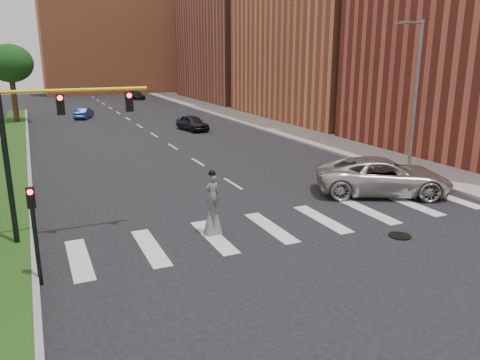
% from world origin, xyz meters
% --- Properties ---
extents(ground_plane, '(160.00, 160.00, 0.00)m').
position_xyz_m(ground_plane, '(0.00, 0.00, 0.00)').
color(ground_plane, black).
rests_on(ground_plane, ground).
extents(grass_median, '(2.00, 60.00, 0.25)m').
position_xyz_m(grass_median, '(-11.50, 20.00, 0.12)').
color(grass_median, '#1D4012').
rests_on(grass_median, ground).
extents(median_curb, '(0.20, 60.00, 0.28)m').
position_xyz_m(median_curb, '(-10.45, 20.00, 0.14)').
color(median_curb, '#969690').
rests_on(median_curb, ground).
extents(sidewalk_right, '(5.00, 90.00, 0.18)m').
position_xyz_m(sidewalk_right, '(12.50, 25.00, 0.09)').
color(sidewalk_right, gray).
rests_on(sidewalk_right, ground).
extents(manhole, '(0.90, 0.90, 0.04)m').
position_xyz_m(manhole, '(3.00, -2.00, 0.02)').
color(manhole, black).
rests_on(manhole, ground).
extents(building_mid, '(16.00, 22.00, 24.00)m').
position_xyz_m(building_mid, '(22.00, 30.00, 12.00)').
color(building_mid, '#CB6A3F').
rests_on(building_mid, ground).
extents(building_far, '(16.00, 22.00, 20.00)m').
position_xyz_m(building_far, '(22.00, 54.00, 10.00)').
color(building_far, '#954B37').
rests_on(building_far, ground).
extents(building_backdrop, '(26.00, 14.00, 18.00)m').
position_xyz_m(building_backdrop, '(6.00, 78.00, 9.00)').
color(building_backdrop, '#CB6A3F').
rests_on(building_backdrop, ground).
extents(streetlight, '(2.05, 0.20, 9.00)m').
position_xyz_m(streetlight, '(10.90, 6.00, 4.90)').
color(streetlight, slate).
rests_on(streetlight, ground).
extents(traffic_signal, '(5.30, 0.23, 6.20)m').
position_xyz_m(traffic_signal, '(-9.78, 3.00, 4.15)').
color(traffic_signal, black).
rests_on(traffic_signal, ground).
extents(secondary_signal, '(0.25, 0.21, 3.23)m').
position_xyz_m(secondary_signal, '(-10.30, -0.50, 1.95)').
color(secondary_signal, black).
rests_on(secondary_signal, ground).
extents(stilt_performer, '(0.84, 0.55, 2.70)m').
position_xyz_m(stilt_performer, '(-3.76, 1.32, 1.03)').
color(stilt_performer, '#352315').
rests_on(stilt_performer, ground).
extents(suv_crossing, '(7.49, 5.93, 1.89)m').
position_xyz_m(suv_crossing, '(6.36, 3.00, 0.95)').
color(suv_crossing, beige).
rests_on(suv_crossing, ground).
extents(car_near, '(2.46, 4.47, 1.44)m').
position_xyz_m(car_near, '(4.02, 27.04, 0.72)').
color(car_near, black).
rests_on(car_near, ground).
extents(car_mid, '(2.59, 3.89, 1.21)m').
position_xyz_m(car_mid, '(-4.46, 40.26, 0.61)').
color(car_mid, navy).
rests_on(car_mid, ground).
extents(car_far, '(2.25, 4.46, 1.24)m').
position_xyz_m(car_far, '(6.00, 61.11, 0.62)').
color(car_far, black).
rests_on(car_far, ground).
extents(tree_6, '(4.52, 4.52, 8.10)m').
position_xyz_m(tree_6, '(-11.35, 38.70, 6.10)').
color(tree_6, '#352315').
rests_on(tree_6, ground).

